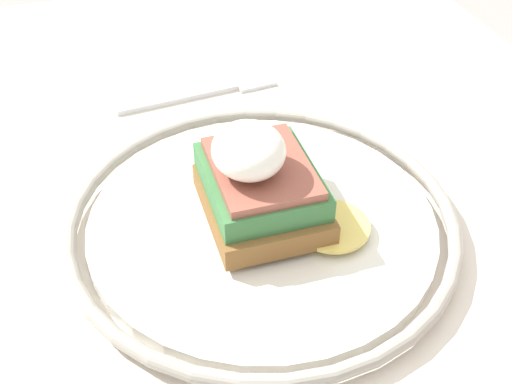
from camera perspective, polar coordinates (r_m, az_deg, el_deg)
name	(u,v)px	position (r m, az deg, el deg)	size (l,w,h in m)	color
dining_table	(264,356)	(0.55, 0.74, -14.40)	(0.90, 0.66, 0.73)	beige
plate	(256,222)	(0.45, 0.00, -2.67)	(0.27, 0.27, 0.02)	silver
sandwich	(257,183)	(0.42, 0.11, 0.82)	(0.10, 0.11, 0.07)	brown
fork	(206,93)	(0.60, -4.45, 8.80)	(0.03, 0.15, 0.00)	silver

